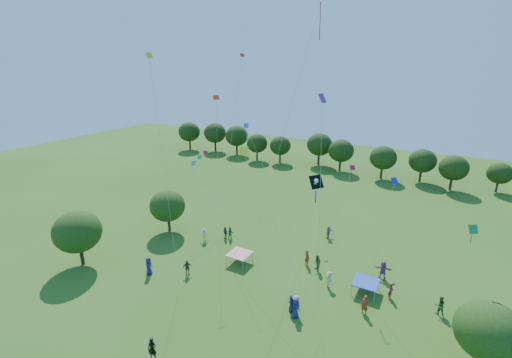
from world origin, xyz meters
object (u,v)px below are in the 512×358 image
object	(u,v)px
near_tree_west	(77,232)
near_tree_north	(167,206)
pirate_kite	(316,184)
man_in_black	(152,349)
near_tree_east	(489,332)
tent_blue	(366,282)
red_high_kite	(305,59)
tent_red_stripe	(239,254)

from	to	relation	value
near_tree_west	near_tree_north	distance (m)	10.51
near_tree_north	pirate_kite	bearing A→B (deg)	-10.54
man_in_black	near_tree_north	bearing A→B (deg)	106.28
near_tree_east	tent_blue	distance (m)	10.51
pirate_kite	red_high_kite	distance (m)	10.91
near_tree_north	man_in_black	world-z (taller)	near_tree_north
near_tree_north	tent_blue	size ratio (longest dim) A/B	2.43
near_tree_west	man_in_black	size ratio (longest dim) A/B	3.44
tent_red_stripe	near_tree_east	bearing A→B (deg)	-10.97
near_tree_north	red_high_kite	bearing A→B (deg)	1.96
near_tree_west	near_tree_east	size ratio (longest dim) A/B	1.07
near_tree_west	pirate_kite	world-z (taller)	pirate_kite
near_tree_east	tent_blue	size ratio (longest dim) A/B	2.52
pirate_kite	tent_blue	bearing A→B (deg)	34.98
tent_red_stripe	near_tree_west	bearing A→B (deg)	-150.29
near_tree_east	red_high_kite	bearing A→B (deg)	157.17
near_tree_east	pirate_kite	world-z (taller)	pirate_kite
near_tree_west	near_tree_east	xyz separation A→B (m)	(35.59, 4.01, -0.14)
tent_blue	red_high_kite	world-z (taller)	red_high_kite
near_tree_north	red_high_kite	distance (m)	23.94
tent_red_stripe	near_tree_north	bearing A→B (deg)	170.19
tent_red_stripe	pirate_kite	distance (m)	12.95
tent_blue	man_in_black	xyz separation A→B (m)	(-11.60, -14.93, -0.18)
tent_blue	near_tree_west	bearing A→B (deg)	-160.71
red_high_kite	man_in_black	bearing A→B (deg)	-104.84
tent_blue	red_high_kite	distance (m)	20.67
near_tree_west	tent_red_stripe	xyz separation A→B (m)	(14.27, 8.14, -2.73)
tent_red_stripe	pirate_kite	xyz separation A→B (m)	(8.40, -1.72, 9.71)
near_tree_west	near_tree_north	xyz separation A→B (m)	(2.74, 10.14, -0.37)
near_tree_north	near_tree_east	distance (m)	33.41
man_in_black	pirate_kite	xyz separation A→B (m)	(7.30, 11.92, 9.89)
pirate_kite	near_tree_north	bearing A→B (deg)	169.46
near_tree_west	red_high_kite	world-z (taller)	red_high_kite
tent_blue	pirate_kite	bearing A→B (deg)	-145.02
near_tree_north	pirate_kite	distance (m)	21.56
near_tree_west	near_tree_east	world-z (taller)	near_tree_west
near_tree_west	man_in_black	world-z (taller)	near_tree_west
tent_blue	pirate_kite	distance (m)	11.04
near_tree_east	tent_blue	bearing A→B (deg)	147.79
near_tree_west	tent_blue	distance (m)	28.71
pirate_kite	man_in_black	bearing A→B (deg)	-121.49
tent_red_stripe	red_high_kite	distance (m)	20.19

